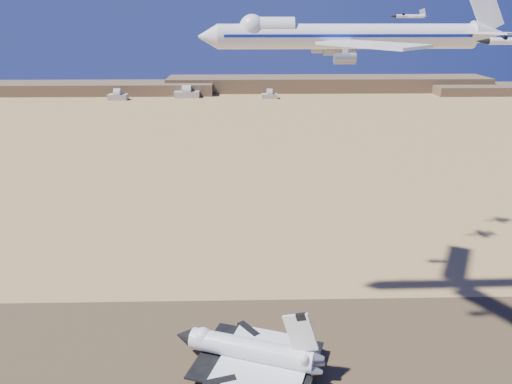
{
  "coord_description": "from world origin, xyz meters",
  "views": [
    {
      "loc": [
        8.72,
        -127.62,
        94.76
      ],
      "look_at": [
        12.1,
        8.0,
        46.53
      ],
      "focal_mm": 35.0,
      "sensor_mm": 36.0,
      "label": 1
    }
  ],
  "objects_px": {
    "carrier_747": "(338,36)",
    "chase_jet_f": "(409,16)",
    "crew_b": "(283,383)",
    "chase_jet_e": "(387,35)",
    "shuttle": "(250,352)"
  },
  "relations": [
    {
      "from": "carrier_747",
      "to": "chase_jet_f",
      "type": "height_order",
      "value": "carrier_747"
    },
    {
      "from": "crew_b",
      "to": "chase_jet_e",
      "type": "relative_size",
      "value": 0.12
    },
    {
      "from": "chase_jet_e",
      "to": "chase_jet_f",
      "type": "relative_size",
      "value": 1.07
    },
    {
      "from": "chase_jet_f",
      "to": "shuttle",
      "type": "bearing_deg",
      "value": -131.23
    },
    {
      "from": "carrier_747",
      "to": "crew_b",
      "type": "xyz_separation_m",
      "value": [
        -16.33,
        -35.2,
        -88.22
      ]
    },
    {
      "from": "shuttle",
      "to": "crew_b",
      "type": "bearing_deg",
      "value": -19.59
    },
    {
      "from": "crew_b",
      "to": "chase_jet_f",
      "type": "bearing_deg",
      "value": -74.87
    },
    {
      "from": "chase_jet_e",
      "to": "chase_jet_f",
      "type": "xyz_separation_m",
      "value": [
        12.45,
        14.92,
        6.34
      ]
    },
    {
      "from": "shuttle",
      "to": "chase_jet_f",
      "type": "distance_m",
      "value": 139.78
    },
    {
      "from": "shuttle",
      "to": "chase_jet_f",
      "type": "height_order",
      "value": "chase_jet_f"
    },
    {
      "from": "shuttle",
      "to": "chase_jet_e",
      "type": "bearing_deg",
      "value": 73.7
    },
    {
      "from": "chase_jet_f",
      "to": "crew_b",
      "type": "bearing_deg",
      "value": -125.22
    },
    {
      "from": "crew_b",
      "to": "shuttle",
      "type": "bearing_deg",
      "value": 6.64
    },
    {
      "from": "crew_b",
      "to": "carrier_747",
      "type": "bearing_deg",
      "value": -69.68
    },
    {
      "from": "shuttle",
      "to": "crew_b",
      "type": "xyz_separation_m",
      "value": [
        8.96,
        -7.14,
        -4.79
      ]
    }
  ]
}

